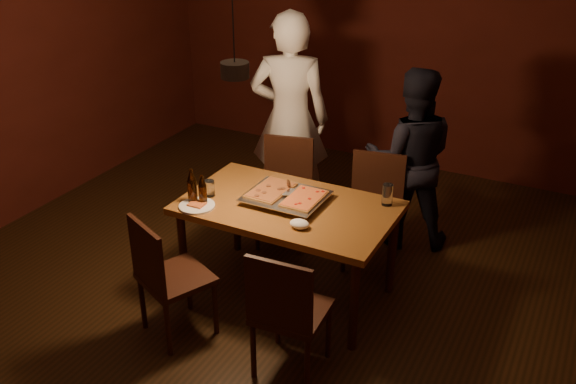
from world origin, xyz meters
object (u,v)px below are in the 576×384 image
at_px(chair_near_left, 163,269).
at_px(pizza_tray, 286,198).
at_px(chair_far_right, 375,200).
at_px(beer_bottle_a, 192,186).
at_px(chair_far_left, 286,181).
at_px(chair_near_right, 286,305).
at_px(pendant_lamp, 235,68).
at_px(diner_dark, 410,159).
at_px(beer_bottle_b, 203,190).
at_px(diner_white, 290,119).
at_px(dining_table, 288,214).
at_px(plate_slice, 197,206).

distance_m(chair_near_left, pizza_tray, 1.00).
xyz_separation_m(chair_far_right, beer_bottle_a, (-1.00, -1.04, 0.34)).
relative_size(chair_far_left, chair_near_right, 1.04).
height_order(pizza_tray, pendant_lamp, pendant_lamp).
height_order(chair_far_right, chair_near_left, same).
distance_m(chair_far_right, diner_dark, 0.48).
bearing_deg(beer_bottle_b, beer_bottle_a, -170.00).
xyz_separation_m(beer_bottle_b, diner_white, (-0.02, 1.38, 0.08)).
height_order(pizza_tray, beer_bottle_b, beer_bottle_b).
distance_m(chair_far_right, diner_white, 1.08).
xyz_separation_m(chair_far_left, beer_bottle_b, (-0.13, -1.01, 0.32)).
bearing_deg(beer_bottle_b, pendant_lamp, 4.09).
relative_size(chair_far_right, beer_bottle_b, 2.18).
distance_m(dining_table, diner_dark, 1.27).
bearing_deg(dining_table, pizza_tray, 133.87).
height_order(beer_bottle_b, pendant_lamp, pendant_lamp).
bearing_deg(chair_far_left, chair_far_right, 167.66).
xyz_separation_m(pizza_tray, beer_bottle_a, (-0.58, -0.32, 0.11)).
distance_m(pizza_tray, beer_bottle_b, 0.59).
height_order(diner_white, pendant_lamp, pendant_lamp).
xyz_separation_m(dining_table, diner_dark, (0.53, 1.15, 0.09)).
height_order(beer_bottle_a, plate_slice, beer_bottle_a).
relative_size(dining_table, beer_bottle_b, 6.71).
xyz_separation_m(chair_near_left, diner_white, (-0.06, 1.92, 0.40)).
height_order(chair_near_left, beer_bottle_b, beer_bottle_b).
distance_m(dining_table, plate_slice, 0.65).
bearing_deg(diner_white, beer_bottle_a, 67.85).
bearing_deg(diner_white, diner_dark, 162.52).
height_order(chair_far_left, diner_dark, diner_dark).
height_order(chair_far_left, chair_near_right, same).
bearing_deg(diner_dark, dining_table, 44.64).
bearing_deg(pendant_lamp, chair_near_right, -40.47).
bearing_deg(dining_table, chair_far_left, 118.59).
height_order(chair_near_left, beer_bottle_a, beer_bottle_a).
xyz_separation_m(chair_far_left, chair_far_right, (0.79, 0.02, 0.00)).
height_order(chair_near_left, pizza_tray, chair_near_left).
relative_size(beer_bottle_a, diner_white, 0.14).
bearing_deg(dining_table, pendant_lamp, -135.02).
relative_size(plate_slice, diner_dark, 0.17).
distance_m(diner_white, pendant_lamp, 1.62).
xyz_separation_m(chair_far_right, diner_white, (-0.94, 0.35, 0.40)).
distance_m(beer_bottle_a, diner_white, 1.39).
height_order(chair_far_left, chair_near_left, same).
height_order(plate_slice, diner_white, diner_white).
xyz_separation_m(beer_bottle_a, pendant_lamp, (0.37, 0.03, 0.88)).
bearing_deg(diner_white, chair_near_left, 72.05).
bearing_deg(chair_near_left, beer_bottle_b, 118.95).
xyz_separation_m(dining_table, beer_bottle_a, (-0.61, -0.28, 0.20)).
distance_m(diner_dark, pendant_lamp, 1.88).
distance_m(plate_slice, diner_white, 1.45).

